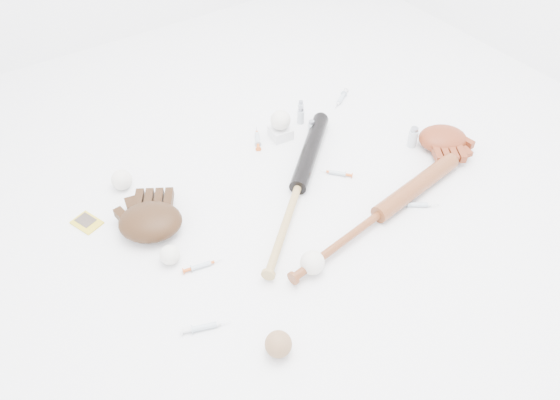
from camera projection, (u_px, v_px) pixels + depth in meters
bat_dark at (298, 186)px, 1.98m from camera, size 0.70×0.63×0.06m
bat_wood at (380, 214)px, 1.88m from camera, size 0.88×0.19×0.06m
glove_dark at (150, 221)px, 1.83m from camera, size 0.35×0.35×0.09m
glove_tan at (443, 139)px, 2.16m from camera, size 0.31×0.31×0.08m
trading_card at (87, 223)px, 1.89m from camera, size 0.10×0.12×0.01m
pedestal at (281, 133)px, 2.22m from camera, size 0.09×0.09×0.04m
baseball_on_pedestal at (281, 120)px, 2.17m from camera, size 0.08×0.08×0.08m
baseball_left at (170, 255)px, 1.75m from camera, size 0.07×0.07×0.07m
baseball_upper at (122, 180)px, 1.99m from camera, size 0.08×0.08×0.08m
baseball_mid at (312, 263)px, 1.72m from camera, size 0.08×0.08×0.08m
baseball_aged at (278, 344)px, 1.51m from camera, size 0.08×0.08×0.08m
syringe_0 at (204, 327)px, 1.58m from camera, size 0.16×0.08×0.02m
syringe_1 at (337, 173)px, 2.06m from camera, size 0.11×0.12×0.02m
syringe_2 at (257, 139)px, 2.21m from camera, size 0.10×0.15×0.02m
syringe_3 at (418, 205)px, 1.94m from camera, size 0.14×0.11×0.02m
syringe_4 at (341, 98)px, 2.42m from camera, size 0.16×0.11×0.02m
syringe_5 at (201, 266)px, 1.75m from camera, size 0.14×0.05×0.02m
vial_0 at (301, 115)px, 2.28m from camera, size 0.03×0.03×0.08m
vial_1 at (301, 107)px, 2.33m from camera, size 0.02×0.02×0.06m
vial_2 at (311, 128)px, 2.22m from camera, size 0.03×0.03×0.07m
vial_3 at (413, 137)px, 2.16m from camera, size 0.04×0.04×0.09m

